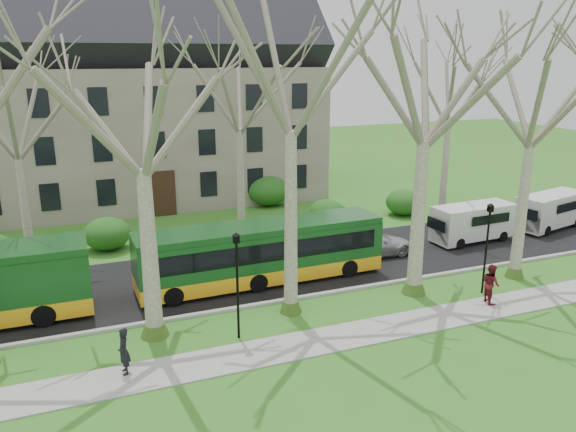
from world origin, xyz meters
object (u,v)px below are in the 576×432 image
object	(u,v)px
sedan	(371,243)
pedestrian_a	(124,351)
pedestrian_b	(491,284)
van_b	(551,211)
van_a	(473,223)
bus_follow	(262,252)

from	to	relation	value
sedan	pedestrian_a	distance (m)	15.90
sedan	pedestrian_b	xyz separation A→B (m)	(1.96, -7.41, 0.20)
pedestrian_a	pedestrian_b	distance (m)	16.00
van_b	pedestrian_a	bearing A→B (deg)	-176.82
van_a	van_b	distance (m)	6.44
pedestrian_a	van_b	bearing A→B (deg)	99.45
sedan	van_a	bearing A→B (deg)	-88.84
van_a	pedestrian_a	xyz separation A→B (m)	(-21.00, -7.46, -0.26)
bus_follow	sedan	xyz separation A→B (m)	(6.85, 1.30, -0.81)
van_a	pedestrian_a	size ratio (longest dim) A/B	3.00
van_b	pedestrian_b	bearing A→B (deg)	-158.58
bus_follow	pedestrian_b	world-z (taller)	bus_follow
pedestrian_b	van_a	bearing A→B (deg)	-24.27
bus_follow	pedestrian_a	bearing A→B (deg)	-140.63
pedestrian_a	pedestrian_b	size ratio (longest dim) A/B	0.94
bus_follow	pedestrian_a	world-z (taller)	bus_follow
bus_follow	van_b	xyz separation A→B (m)	(20.23, 1.61, -0.39)
sedan	pedestrian_b	bearing A→B (deg)	-164.03
sedan	pedestrian_b	world-z (taller)	pedestrian_b
van_a	sedan	bearing A→B (deg)	177.14
sedan	van_b	world-z (taller)	van_b
van_b	pedestrian_a	xyz separation A→B (m)	(-27.43, -7.77, -0.28)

